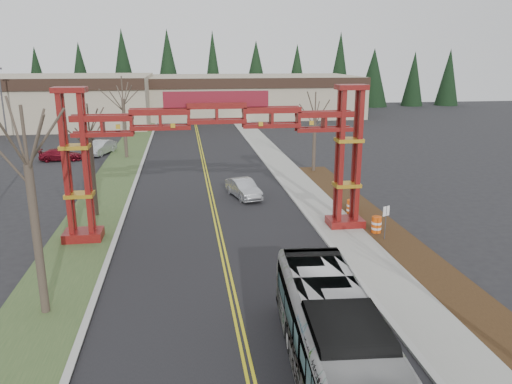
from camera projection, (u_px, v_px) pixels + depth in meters
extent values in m
cube|color=black|center=(212.00, 201.00, 37.27)|extent=(12.00, 110.00, 0.02)
cube|color=gold|center=(211.00, 201.00, 37.25)|extent=(0.12, 100.00, 0.01)
cube|color=gold|center=(214.00, 201.00, 37.28)|extent=(0.12, 100.00, 0.01)
cube|color=#A8A7A2|center=(293.00, 197.00, 38.11)|extent=(0.30, 110.00, 0.15)
cube|color=gray|center=(311.00, 197.00, 38.31)|extent=(2.60, 110.00, 0.14)
cube|color=black|center=(439.00, 278.00, 24.37)|extent=(2.60, 50.00, 0.12)
cube|color=#334D26|center=(102.00, 206.00, 36.14)|extent=(4.00, 110.00, 0.08)
cube|color=#A8A7A2|center=(128.00, 204.00, 36.39)|extent=(0.30, 110.00, 0.15)
cube|color=#5A0B0D|center=(84.00, 235.00, 29.40)|extent=(2.20, 1.60, 0.60)
cube|color=#5A0B0D|center=(65.00, 166.00, 27.84)|extent=(0.28, 0.28, 8.00)
cube|color=#5A0B0D|center=(85.00, 165.00, 28.00)|extent=(0.28, 0.28, 8.00)
cube|color=#5A0B0D|center=(68.00, 163.00, 28.51)|extent=(0.28, 0.28, 8.00)
cube|color=#5A0B0D|center=(88.00, 163.00, 28.67)|extent=(0.28, 0.28, 8.00)
cube|color=#BF8E21|center=(80.00, 195.00, 28.73)|extent=(1.60, 1.10, 0.22)
cube|color=#BF8E21|center=(75.00, 147.00, 27.99)|extent=(1.60, 1.10, 0.22)
cube|color=#5A0B0D|center=(69.00, 90.00, 27.15)|extent=(1.80, 1.20, 0.30)
cube|color=#5A0B0D|center=(345.00, 223.00, 31.63)|extent=(2.20, 1.60, 0.60)
cube|color=#5A0B0D|center=(341.00, 158.00, 30.08)|extent=(0.28, 0.28, 8.00)
cube|color=#5A0B0D|center=(359.00, 157.00, 30.23)|extent=(0.28, 0.28, 8.00)
cube|color=#5A0B0D|center=(338.00, 155.00, 30.75)|extent=(0.28, 0.28, 8.00)
cube|color=#5A0B0D|center=(355.00, 155.00, 30.90)|extent=(0.28, 0.28, 8.00)
cube|color=#BF8E21|center=(347.00, 185.00, 30.97)|extent=(1.60, 1.10, 0.22)
cube|color=#BF8E21|center=(349.00, 140.00, 30.23)|extent=(1.60, 1.10, 0.22)
cube|color=#5A0B0D|center=(352.00, 87.00, 29.39)|extent=(1.80, 1.20, 0.30)
cube|color=#5A0B0D|center=(217.00, 111.00, 28.60)|extent=(16.00, 0.90, 1.00)
cube|color=#5A0B0D|center=(217.00, 126.00, 28.84)|extent=(16.00, 0.90, 0.60)
cube|color=maroon|center=(216.00, 99.00, 28.43)|extent=(6.00, 0.25, 0.90)
cube|color=tan|center=(248.00, 95.00, 90.21)|extent=(38.00, 20.00, 7.00)
cube|color=black|center=(257.00, 83.00, 79.86)|extent=(38.00, 0.40, 1.60)
cone|color=black|center=(36.00, 77.00, 95.34)|extent=(5.60, 5.60, 13.00)
cylinder|color=#382D26|center=(39.00, 107.00, 96.85)|extent=(0.80, 0.80, 1.60)
cone|color=black|center=(82.00, 77.00, 96.53)|extent=(5.60, 5.60, 13.00)
cylinder|color=#382D26|center=(85.00, 106.00, 98.04)|extent=(0.80, 0.80, 1.60)
cone|color=black|center=(127.00, 77.00, 97.72)|extent=(5.60, 5.60, 13.00)
cylinder|color=#382D26|center=(129.00, 106.00, 99.23)|extent=(0.80, 0.80, 1.60)
cone|color=black|center=(171.00, 76.00, 98.90)|extent=(5.60, 5.60, 13.00)
cylinder|color=#382D26|center=(172.00, 105.00, 100.42)|extent=(0.80, 0.80, 1.60)
cone|color=black|center=(214.00, 76.00, 100.09)|extent=(5.60, 5.60, 13.00)
cylinder|color=#382D26|center=(214.00, 105.00, 101.60)|extent=(0.80, 0.80, 1.60)
cone|color=black|center=(255.00, 76.00, 101.28)|extent=(5.60, 5.60, 13.00)
cylinder|color=#382D26|center=(255.00, 104.00, 102.79)|extent=(0.80, 0.80, 1.60)
cone|color=black|center=(296.00, 76.00, 102.47)|extent=(5.60, 5.60, 13.00)
cylinder|color=#382D26|center=(296.00, 104.00, 103.98)|extent=(0.80, 0.80, 1.60)
cone|color=black|center=(336.00, 75.00, 103.65)|extent=(5.60, 5.60, 13.00)
cylinder|color=#382D26|center=(335.00, 103.00, 105.17)|extent=(0.80, 0.80, 1.60)
cone|color=black|center=(375.00, 75.00, 104.84)|extent=(5.60, 5.60, 13.00)
cylinder|color=#382D26|center=(373.00, 102.00, 106.35)|extent=(0.80, 0.80, 1.60)
cone|color=black|center=(413.00, 75.00, 106.03)|extent=(5.60, 5.60, 13.00)
cylinder|color=#382D26|center=(411.00, 102.00, 107.54)|extent=(0.80, 0.80, 1.60)
cone|color=black|center=(451.00, 75.00, 107.22)|extent=(5.60, 5.60, 13.00)
cylinder|color=#382D26|center=(448.00, 101.00, 108.73)|extent=(0.80, 0.80, 1.60)
imported|color=#989B9F|center=(337.00, 347.00, 15.98)|extent=(3.38, 11.30, 3.11)
imported|color=#A5A8AD|center=(244.00, 189.00, 38.16)|extent=(2.54, 4.53, 1.41)
imported|color=maroon|center=(61.00, 155.00, 51.54)|extent=(4.36, 1.95, 1.24)
imported|color=#A9ACB1|center=(100.00, 148.00, 54.65)|extent=(3.08, 4.96, 1.54)
cylinder|color=#382D26|center=(37.00, 242.00, 20.32)|extent=(0.35, 0.35, 6.46)
cylinder|color=#382D26|center=(24.00, 136.00, 19.17)|extent=(0.13, 0.13, 2.41)
cylinder|color=#382D26|center=(93.00, 175.00, 33.27)|extent=(0.29, 0.29, 5.64)
cylinder|color=#382D26|center=(88.00, 119.00, 32.27)|extent=(0.11, 0.11, 2.02)
cylinder|color=#382D26|center=(125.00, 129.00, 52.30)|extent=(0.35, 0.35, 6.22)
cylinder|color=#382D26|center=(122.00, 88.00, 51.19)|extent=(0.13, 0.13, 2.42)
cylinder|color=#382D26|center=(314.00, 144.00, 46.05)|extent=(0.32, 0.32, 5.27)
cylinder|color=#382D26|center=(315.00, 104.00, 45.09)|extent=(0.12, 0.12, 2.22)
cylinder|color=#3F3F44|center=(3.00, 105.00, 62.91)|extent=(0.20, 0.20, 8.86)
cylinder|color=#3F3F44|center=(385.00, 224.00, 29.12)|extent=(0.06, 0.06, 2.12)
cube|color=white|center=(386.00, 211.00, 28.92)|extent=(0.46, 0.23, 0.58)
cylinder|color=#E24F0C|center=(376.00, 225.00, 30.35)|extent=(0.58, 0.58, 1.12)
cylinder|color=white|center=(377.00, 223.00, 30.30)|extent=(0.60, 0.60, 0.13)
cylinder|color=white|center=(376.00, 228.00, 30.39)|extent=(0.60, 0.60, 0.13)
cylinder|color=#E24F0C|center=(351.00, 207.00, 34.06)|extent=(0.55, 0.55, 1.05)
cylinder|color=white|center=(351.00, 205.00, 34.01)|extent=(0.57, 0.57, 0.13)
cylinder|color=white|center=(351.00, 210.00, 34.10)|extent=(0.57, 0.57, 0.13)
cylinder|color=#E24F0C|center=(352.00, 206.00, 34.73)|extent=(0.46, 0.46, 0.89)
cylinder|color=white|center=(352.00, 204.00, 34.69)|extent=(0.48, 0.48, 0.11)
cylinder|color=white|center=(352.00, 207.00, 34.76)|extent=(0.48, 0.48, 0.11)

